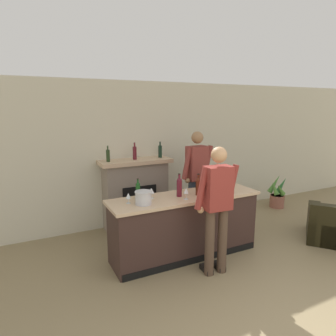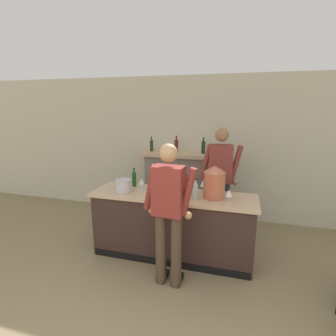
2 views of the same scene
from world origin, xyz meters
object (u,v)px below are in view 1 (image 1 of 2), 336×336
potted_plant_corner (277,195)px  wine_glass_front_right (200,182)px  wine_bottle_merlot_tall (138,189)px  wine_glass_mid_counter (151,191)px  armchair_black (335,227)px  person_bartender (197,178)px  ice_bucket_steel (143,198)px  wine_bottle_port_short (198,186)px  copper_dispenser (217,177)px  wine_glass_front_left (232,184)px  fireplace_stone (136,193)px  wine_bottle_riesling_slim (208,186)px  person_customer (217,205)px  wine_bottle_cabernet_heavy (179,186)px  wine_glass_back_row (186,191)px  wine_glass_by_dispenser (128,196)px

potted_plant_corner → wine_glass_front_right: (-2.64, -0.82, 0.79)m
wine_bottle_merlot_tall → wine_glass_mid_counter: 0.20m
armchair_black → person_bartender: person_bartender is taller
ice_bucket_steel → wine_bottle_port_short: bearing=2.4°
copper_dispenser → wine_glass_front_right: bearing=129.1°
ice_bucket_steel → wine_bottle_merlot_tall: wine_bottle_merlot_tall is taller
wine_bottle_merlot_tall → wine_glass_front_left: size_ratio=1.67×
ice_bucket_steel → wine_glass_front_right: 1.16m
wine_bottle_merlot_tall → potted_plant_corner: bearing=12.6°
wine_bottle_merlot_tall → wine_glass_front_right: wine_bottle_merlot_tall is taller
fireplace_stone → wine_bottle_riesling_slim: size_ratio=5.84×
person_customer → copper_dispenser: bearing=54.6°
wine_bottle_port_short → wine_glass_front_left: 0.59m
armchair_black → wine_bottle_port_short: wine_bottle_port_short is taller
wine_glass_front_right → wine_glass_front_left: size_ratio=0.98×
wine_bottle_riesling_slim → wine_glass_mid_counter: wine_bottle_riesling_slim is taller
copper_dispenser → wine_bottle_cabernet_heavy: bearing=178.8°
armchair_black → wine_bottle_merlot_tall: 3.46m
wine_glass_back_row → wine_glass_front_left: wine_glass_front_left is taller
person_bartender → wine_bottle_cabernet_heavy: 0.95m
armchair_black → wine_glass_by_dispenser: (-3.43, 0.75, 0.82)m
wine_glass_front_left → wine_glass_mid_counter: bearing=170.2°
armchair_black → ice_bucket_steel: size_ratio=5.25×
person_customer → wine_glass_mid_counter: bearing=130.2°
wine_glass_by_dispenser → copper_dispenser: bearing=-1.3°
potted_plant_corner → copper_dispenser: copper_dispenser is taller
wine_bottle_port_short → wine_bottle_cabernet_heavy: 0.30m
ice_bucket_steel → wine_glass_front_left: ice_bucket_steel is taller
person_customer → wine_bottle_riesling_slim: (0.22, 0.54, 0.10)m
fireplace_stone → wine_glass_mid_counter: size_ratio=10.44×
ice_bucket_steel → wine_bottle_merlot_tall: 0.31m
person_customer → wine_glass_front_left: bearing=38.4°
person_customer → wine_glass_mid_counter: size_ratio=11.30×
potted_plant_corner → wine_bottle_cabernet_heavy: (-3.13, -1.03, 0.83)m
wine_bottle_riesling_slim → wine_bottle_merlot_tall: (-1.02, 0.32, 0.00)m
wine_bottle_cabernet_heavy → wine_glass_mid_counter: size_ratio=2.21×
copper_dispenser → wine_glass_front_left: bearing=-30.8°
person_customer → person_bartender: bearing=69.6°
wine_bottle_riesling_slim → wine_glass_back_row: wine_bottle_riesling_slim is taller
wine_glass_back_row → wine_glass_mid_counter: wine_glass_back_row is taller
potted_plant_corner → person_bartender: size_ratio=0.40×
wine_bottle_cabernet_heavy → wine_glass_by_dispenser: 0.79m
fireplace_stone → ice_bucket_steel: bearing=-106.1°
fireplace_stone → person_customer: size_ratio=0.92×
wine_bottle_merlot_tall → wine_glass_front_right: size_ratio=1.71×
wine_bottle_cabernet_heavy → wine_glass_back_row: (0.02, -0.17, -0.04)m
wine_bottle_merlot_tall → wine_glass_front_left: wine_bottle_merlot_tall is taller
potted_plant_corner → wine_glass_mid_counter: wine_glass_mid_counter is taller
wine_bottle_port_short → wine_glass_back_row: size_ratio=1.95×
copper_dispenser → wine_glass_front_right: size_ratio=2.62×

